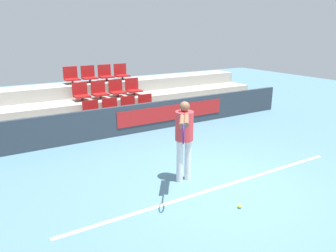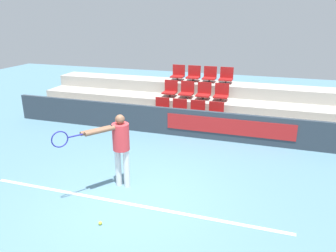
# 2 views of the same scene
# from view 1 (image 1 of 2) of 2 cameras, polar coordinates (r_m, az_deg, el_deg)

# --- Properties ---
(ground_plane) EXTENTS (30.00, 30.00, 0.00)m
(ground_plane) POSITION_cam_1_polar(r_m,az_deg,el_deg) (6.62, 8.17, -10.19)
(ground_plane) COLOR slate
(court_baseline) EXTENTS (6.32, 0.08, 0.01)m
(court_baseline) POSITION_cam_1_polar(r_m,az_deg,el_deg) (6.54, 8.79, -10.52)
(court_baseline) COLOR white
(court_baseline) RESTS_ON ground
(barrier_wall) EXTENTS (11.75, 0.14, 0.86)m
(barrier_wall) POSITION_cam_1_polar(r_m,az_deg,el_deg) (9.60, -6.42, 1.16)
(barrier_wall) COLOR #2D3842
(barrier_wall) RESTS_ON ground
(bleacher_tier_front) EXTENTS (11.35, 0.96, 0.40)m
(bleacher_tier_front) POSITION_cam_1_polar(r_m,az_deg,el_deg) (10.14, -7.90, 0.60)
(bleacher_tier_front) COLOR #ADA89E
(bleacher_tier_front) RESTS_ON ground
(bleacher_tier_middle) EXTENTS (11.35, 0.96, 0.80)m
(bleacher_tier_middle) POSITION_cam_1_polar(r_m,az_deg,el_deg) (10.96, -9.96, 2.79)
(bleacher_tier_middle) COLOR #ADA89E
(bleacher_tier_middle) RESTS_ON ground
(bleacher_tier_back) EXTENTS (11.35, 0.96, 1.20)m
(bleacher_tier_back) POSITION_cam_1_polar(r_m,az_deg,el_deg) (11.80, -11.75, 4.66)
(bleacher_tier_back) COLOR #ADA89E
(bleacher_tier_back) RESTS_ON ground
(stadium_chair_0) EXTENTS (0.47, 0.41, 0.55)m
(stadium_chair_0) POSITION_cam_1_polar(r_m,az_deg,el_deg) (9.84, -13.11, 2.42)
(stadium_chair_0) COLOR #333333
(stadium_chair_0) RESTS_ON bleacher_tier_front
(stadium_chair_1) EXTENTS (0.47, 0.41, 0.55)m
(stadium_chair_1) POSITION_cam_1_polar(r_m,az_deg,el_deg) (10.04, -9.85, 2.88)
(stadium_chair_1) COLOR #333333
(stadium_chair_1) RESTS_ON bleacher_tier_front
(stadium_chair_2) EXTENTS (0.47, 0.41, 0.55)m
(stadium_chair_2) POSITION_cam_1_polar(r_m,az_deg,el_deg) (10.27, -6.73, 3.31)
(stadium_chair_2) COLOR #333333
(stadium_chair_2) RESTS_ON bleacher_tier_front
(stadium_chair_3) EXTENTS (0.47, 0.41, 0.55)m
(stadium_chair_3) POSITION_cam_1_polar(r_m,az_deg,el_deg) (10.52, -3.75, 3.72)
(stadium_chair_3) COLOR #333333
(stadium_chair_3) RESTS_ON bleacher_tier_front
(stadium_chair_4) EXTENTS (0.47, 0.41, 0.55)m
(stadium_chair_4) POSITION_cam_1_polar(r_m,az_deg,el_deg) (10.66, -14.91, 5.57)
(stadium_chair_4) COLOR #333333
(stadium_chair_4) RESTS_ON bleacher_tier_middle
(stadium_chair_5) EXTENTS (0.47, 0.41, 0.55)m
(stadium_chair_5) POSITION_cam_1_polar(r_m,az_deg,el_deg) (10.84, -11.86, 5.94)
(stadium_chair_5) COLOR #333333
(stadium_chair_5) RESTS_ON bleacher_tier_middle
(stadium_chair_6) EXTENTS (0.47, 0.41, 0.55)m
(stadium_chair_6) POSITION_cam_1_polar(r_m,az_deg,el_deg) (11.05, -8.91, 6.29)
(stadium_chair_6) COLOR #333333
(stadium_chair_6) RESTS_ON bleacher_tier_middle
(stadium_chair_7) EXTENTS (0.47, 0.41, 0.55)m
(stadium_chair_7) POSITION_cam_1_polar(r_m,az_deg,el_deg) (11.29, -6.08, 6.62)
(stadium_chair_7) COLOR #333333
(stadium_chair_7) RESTS_ON bleacher_tier_middle
(stadium_chair_8) EXTENTS (0.47, 0.41, 0.55)m
(stadium_chair_8) POSITION_cam_1_polar(r_m,az_deg,el_deg) (11.52, -16.47, 8.25)
(stadium_chair_8) COLOR #333333
(stadium_chair_8) RESTS_ON bleacher_tier_back
(stadium_chair_9) EXTENTS (0.47, 0.41, 0.55)m
(stadium_chair_9) POSITION_cam_1_polar(r_m,az_deg,el_deg) (11.68, -13.60, 8.57)
(stadium_chair_9) COLOR #333333
(stadium_chair_9) RESTS_ON bleacher_tier_back
(stadium_chair_10) EXTENTS (0.47, 0.41, 0.55)m
(stadium_chair_10) POSITION_cam_1_polar(r_m,az_deg,el_deg) (11.88, -10.82, 8.87)
(stadium_chair_10) COLOR #333333
(stadium_chair_10) RESTS_ON bleacher_tier_back
(stadium_chair_11) EXTENTS (0.47, 0.41, 0.55)m
(stadium_chair_11) POSITION_cam_1_polar(r_m,az_deg,el_deg) (12.10, -8.12, 9.13)
(stadium_chair_11) COLOR #333333
(stadium_chair_11) RESTS_ON bleacher_tier_back
(tennis_player) EXTENTS (1.00, 1.36, 1.64)m
(tennis_player) POSITION_cam_1_polar(r_m,az_deg,el_deg) (6.33, 2.83, -1.20)
(tennis_player) COLOR silver
(tennis_player) RESTS_ON ground
(tennis_ball) EXTENTS (0.07, 0.07, 0.07)m
(tennis_ball) POSITION_cam_1_polar(r_m,az_deg,el_deg) (5.92, 12.36, -13.51)
(tennis_ball) COLOR #CCDB33
(tennis_ball) RESTS_ON ground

